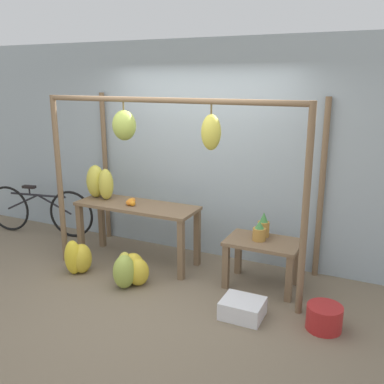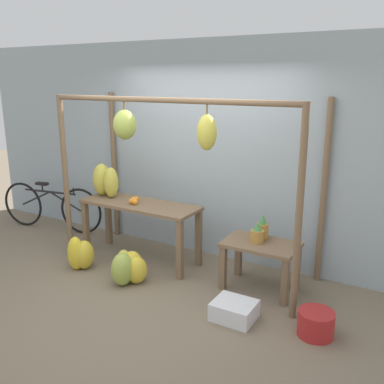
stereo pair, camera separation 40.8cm
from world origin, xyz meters
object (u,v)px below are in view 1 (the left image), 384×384
(banana_pile_on_table, at_px, (99,182))
(fruit_crate_white, at_px, (243,308))
(blue_bucket, at_px, (324,318))
(banana_pile_ground_right, at_px, (130,270))
(pineapple_cluster, at_px, (261,229))
(orange_pile, at_px, (131,202))
(banana_pile_ground_left, at_px, (78,258))
(parked_bicycle, at_px, (39,210))

(banana_pile_on_table, xyz_separation_m, fruit_crate_white, (2.27, -0.75, -0.90))
(blue_bucket, bearing_deg, banana_pile_ground_right, -179.22)
(banana_pile_on_table, relative_size, banana_pile_ground_right, 0.98)
(pineapple_cluster, relative_size, fruit_crate_white, 0.69)
(pineapple_cluster, xyz_separation_m, fruit_crate_white, (0.06, -0.78, -0.58))
(orange_pile, relative_size, fruit_crate_white, 0.45)
(orange_pile, height_order, banana_pile_ground_left, orange_pile)
(pineapple_cluster, bearing_deg, banana_pile_on_table, -179.16)
(fruit_crate_white, height_order, blue_bucket, blue_bucket)
(banana_pile_ground_right, bearing_deg, banana_pile_ground_left, 179.27)
(pineapple_cluster, xyz_separation_m, banana_pile_ground_right, (-1.33, -0.69, -0.48))
(blue_bucket, bearing_deg, orange_pile, 167.99)
(banana_pile_on_table, distance_m, pineapple_cluster, 2.23)
(pineapple_cluster, bearing_deg, banana_pile_ground_right, -152.78)
(fruit_crate_white, distance_m, parked_bicycle, 3.71)
(banana_pile_ground_right, height_order, fruit_crate_white, banana_pile_ground_right)
(banana_pile_ground_right, bearing_deg, orange_pile, 120.12)
(banana_pile_ground_left, bearing_deg, orange_pile, 51.42)
(banana_pile_ground_right, bearing_deg, fruit_crate_white, -3.88)
(pineapple_cluster, distance_m, banana_pile_ground_left, 2.26)
(banana_pile_on_table, relative_size, pineapple_cluster, 1.60)
(fruit_crate_white, relative_size, parked_bicycle, 0.23)
(banana_pile_ground_left, bearing_deg, banana_pile_on_table, 99.71)
(banana_pile_on_table, distance_m, parked_bicycle, 1.46)
(banana_pile_on_table, distance_m, banana_pile_ground_right, 1.36)
(banana_pile_ground_left, bearing_deg, blue_bucket, 0.39)
(banana_pile_on_table, distance_m, blue_bucket, 3.22)
(banana_pile_on_table, relative_size, parked_bicycle, 0.26)
(pineapple_cluster, xyz_separation_m, banana_pile_ground_left, (-2.10, -0.68, -0.48))
(orange_pile, distance_m, parked_bicycle, 1.94)
(banana_pile_on_table, height_order, banana_pile_ground_left, banana_pile_on_table)
(orange_pile, xyz_separation_m, blue_bucket, (2.49, -0.53, -0.69))
(pineapple_cluster, distance_m, banana_pile_ground_right, 1.58)
(banana_pile_ground_right, height_order, parked_bicycle, parked_bicycle)
(banana_pile_on_table, height_order, orange_pile, banana_pile_on_table)
(orange_pile, height_order, banana_pile_ground_right, orange_pile)
(banana_pile_on_table, xyz_separation_m, parked_bicycle, (-1.31, 0.19, -0.62))
(banana_pile_ground_right, relative_size, parked_bicycle, 0.26)
(fruit_crate_white, bearing_deg, banana_pile_on_table, 161.74)
(fruit_crate_white, xyz_separation_m, parked_bicycle, (-3.58, 0.94, 0.28))
(pineapple_cluster, distance_m, fruit_crate_white, 0.97)
(orange_pile, height_order, parked_bicycle, orange_pile)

